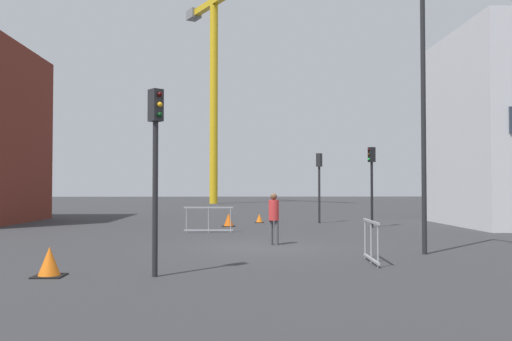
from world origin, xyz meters
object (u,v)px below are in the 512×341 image
object	(u,v)px
construction_crane	(215,66)
streetlamp_tall	(426,84)
traffic_cone_orange	(49,263)
traffic_light_far	(319,176)
traffic_light_verge	(156,151)
pedestrian_walking	(274,215)
traffic_light_corner	(372,173)
traffic_cone_by_barrier	(229,220)
traffic_cone_on_verge	(259,218)

from	to	relation	value
construction_crane	streetlamp_tall	size ratio (longest dim) A/B	2.68
traffic_cone_orange	traffic_light_far	bearing A→B (deg)	62.91
streetlamp_tall	traffic_light_verge	xyz separation A→B (m)	(-7.17, -3.42, -2.17)
traffic_light_verge	streetlamp_tall	bearing A→B (deg)	25.51
construction_crane	pedestrian_walking	xyz separation A→B (m)	(3.64, -41.05, -14.19)
traffic_light_far	traffic_light_verge	xyz separation A→B (m)	(-6.09, -16.46, 0.24)
traffic_light_corner	pedestrian_walking	distance (m)	9.01
construction_crane	traffic_cone_by_barrier	distance (m)	36.16
traffic_cone_by_barrier	traffic_cone_on_verge	xyz separation A→B (m)	(1.59, 2.56, -0.08)
traffic_cone_on_verge	traffic_light_far	bearing A→B (deg)	-6.91
traffic_light_corner	traffic_cone_orange	bearing A→B (deg)	-127.99
traffic_light_corner	pedestrian_walking	xyz separation A→B (m)	(-5.11, -7.25, -1.55)
streetlamp_tall	traffic_light_verge	bearing A→B (deg)	-154.49
traffic_light_far	traffic_light_corner	distance (m)	3.68
traffic_cone_orange	traffic_cone_on_verge	bearing A→B (deg)	72.66
streetlamp_tall	traffic_cone_on_verge	bearing A→B (deg)	107.49
traffic_cone_on_verge	traffic_cone_orange	xyz separation A→B (m)	(-5.23, -16.75, 0.08)
traffic_light_corner	traffic_cone_orange	world-z (taller)	traffic_light_corner
traffic_light_corner	traffic_light_verge	bearing A→B (deg)	-121.18
streetlamp_tall	traffic_cone_orange	distance (m)	11.03
traffic_light_far	traffic_cone_orange	distance (m)	18.52
traffic_light_verge	pedestrian_walking	world-z (taller)	traffic_light_verge
traffic_light_verge	traffic_light_far	bearing A→B (deg)	69.70
traffic_light_corner	traffic_cone_by_barrier	world-z (taller)	traffic_light_corner
traffic_light_verge	traffic_cone_by_barrier	size ratio (longest dim) A/B	6.32
traffic_light_far	traffic_cone_on_verge	size ratio (longest dim) A/B	7.49
traffic_light_far	construction_crane	bearing A→B (deg)	102.38
construction_crane	traffic_light_far	distance (m)	33.91
traffic_light_far	pedestrian_walking	xyz separation A→B (m)	(-3.10, -10.33, -1.49)
traffic_light_far	pedestrian_walking	size ratio (longest dim) A/B	2.14
traffic_light_far	traffic_light_corner	bearing A→B (deg)	-56.89
traffic_light_far	streetlamp_tall	bearing A→B (deg)	-85.25
traffic_light_verge	pedestrian_walking	xyz separation A→B (m)	(2.99, 6.13, -1.73)
traffic_light_far	traffic_light_corner	size ratio (longest dim) A/B	0.97
traffic_light_far	traffic_cone_orange	bearing A→B (deg)	-117.09
traffic_light_verge	traffic_light_corner	xyz separation A→B (m)	(8.10, 13.38, -0.17)
streetlamp_tall	traffic_cone_by_barrier	xyz separation A→B (m)	(-5.82, 10.86, -4.59)
traffic_light_corner	pedestrian_walking	size ratio (longest dim) A/B	2.20
traffic_light_corner	traffic_cone_by_barrier	distance (m)	7.16
traffic_light_verge	pedestrian_walking	distance (m)	7.03
streetlamp_tall	traffic_cone_orange	xyz separation A→B (m)	(-9.46, -3.33, -4.59)
construction_crane	streetlamp_tall	distance (m)	45.62
traffic_light_far	traffic_cone_on_verge	xyz separation A→B (m)	(-3.15, 0.38, -2.26)
construction_crane	traffic_cone_orange	xyz separation A→B (m)	(-1.64, -47.08, -14.88)
pedestrian_walking	traffic_cone_orange	bearing A→B (deg)	-131.12
traffic_light_verge	traffic_light_corner	bearing A→B (deg)	58.82
traffic_cone_by_barrier	traffic_cone_orange	size ratio (longest dim) A/B	1.00
streetlamp_tall	traffic_cone_on_verge	distance (m)	14.82
traffic_light_far	pedestrian_walking	world-z (taller)	traffic_light_far
traffic_light_verge	traffic_cone_on_verge	distance (m)	17.28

